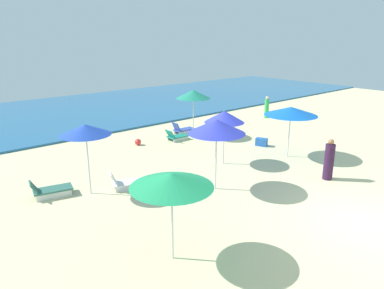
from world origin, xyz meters
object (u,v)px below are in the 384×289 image
at_px(umbrella_4, 172,180).
at_px(beach_ball_2, 138,142).
at_px(umbrella_0, 193,94).
at_px(umbrella_5, 224,117).
at_px(umbrella_2, 217,126).
at_px(lounge_chair_0_0, 176,136).
at_px(beachgoer_1, 267,108).
at_px(lounge_chair_1_0, 50,190).
at_px(cooler_box_1, 261,142).
at_px(umbrella_3, 291,111).
at_px(beachgoer_2, 329,161).
at_px(umbrella_1, 86,130).
at_px(lounge_chair_0_1, 183,129).
at_px(lounge_chair_1_1, 127,182).

bearing_deg(umbrella_4, beach_ball_2, 62.38).
bearing_deg(umbrella_0, umbrella_5, -114.33).
xyz_separation_m(umbrella_2, beach_ball_2, (0.89, 6.91, -2.31)).
bearing_deg(lounge_chair_0_0, beachgoer_1, -85.10).
relative_size(lounge_chair_1_0, beachgoer_1, 1.00).
xyz_separation_m(umbrella_4, cooler_box_1, (9.91, 5.01, -2.02)).
bearing_deg(umbrella_2, umbrella_4, -147.95).
relative_size(umbrella_3, beachgoer_2, 1.45).
relative_size(umbrella_0, lounge_chair_0_0, 2.15).
distance_m(umbrella_2, beachgoer_1, 13.54).
bearing_deg(umbrella_4, umbrella_1, 87.81).
xyz_separation_m(umbrella_3, umbrella_4, (-9.46, -3.03, -0.03)).
relative_size(beachgoer_1, beach_ball_2, 4.47).
distance_m(beachgoer_2, cooler_box_1, 5.10).
xyz_separation_m(umbrella_2, beachgoer_1, (11.64, 6.69, -1.75)).
height_order(umbrella_5, beach_ball_2, umbrella_5).
distance_m(lounge_chair_0_0, lounge_chair_0_1, 1.56).
bearing_deg(umbrella_3, umbrella_1, 166.27).
xyz_separation_m(umbrella_1, beach_ball_2, (4.74, 4.16, -2.30)).
distance_m(lounge_chair_1_0, umbrella_2, 6.55).
distance_m(lounge_chair_0_0, umbrella_4, 11.52).
relative_size(lounge_chair_1_0, beachgoer_2, 0.91).
xyz_separation_m(umbrella_1, lounge_chair_1_0, (-1.25, 0.70, -2.21)).
bearing_deg(beachgoer_2, umbrella_2, 144.30).
relative_size(lounge_chair_0_0, beachgoer_2, 0.74).
height_order(lounge_chair_0_0, cooler_box_1, lounge_chair_0_0).
bearing_deg(beachgoer_1, umbrella_5, 117.96).
relative_size(beachgoer_2, beach_ball_2, 4.96).
relative_size(umbrella_0, umbrella_5, 1.10).
distance_m(umbrella_1, umbrella_3, 9.53).
relative_size(umbrella_3, umbrella_5, 1.01).
bearing_deg(umbrella_4, umbrella_3, 17.75).
bearing_deg(umbrella_3, umbrella_0, 100.81).
height_order(umbrella_1, beach_ball_2, umbrella_1).
bearing_deg(umbrella_2, umbrella_0, 55.57).
bearing_deg(lounge_chair_1_1, umbrella_2, -110.22).
height_order(umbrella_2, cooler_box_1, umbrella_2).
bearing_deg(lounge_chair_0_1, umbrella_5, 161.09).
distance_m(lounge_chair_0_0, umbrella_1, 8.08).
height_order(lounge_chair_0_1, lounge_chair_1_0, lounge_chair_0_1).
bearing_deg(umbrella_5, lounge_chair_1_1, 174.71).
xyz_separation_m(lounge_chair_1_1, umbrella_5, (4.87, -0.45, 1.98)).
height_order(umbrella_2, beach_ball_2, umbrella_2).
height_order(umbrella_1, umbrella_3, umbrella_1).
bearing_deg(beach_ball_2, umbrella_0, -10.55).
height_order(umbrella_5, cooler_box_1, umbrella_5).
xyz_separation_m(lounge_chair_1_1, umbrella_4, (-1.48, -4.82, 1.99)).
distance_m(cooler_box_1, beach_ball_2, 6.66).
height_order(lounge_chair_1_0, beach_ball_2, lounge_chair_1_0).
bearing_deg(beach_ball_2, lounge_chair_0_0, -15.51).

